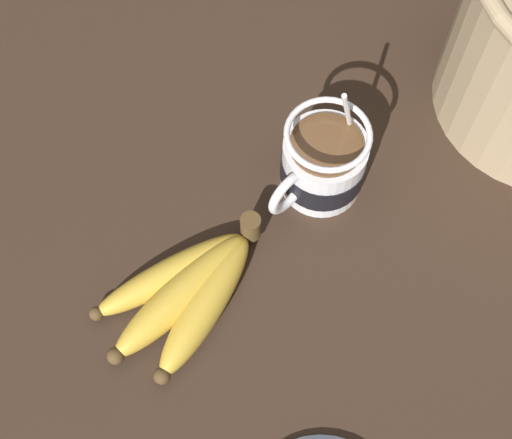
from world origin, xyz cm
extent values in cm
cube|color=#332319|center=(0.00, 0.00, 1.38)|extent=(132.72, 132.72, 2.75)
cylinder|color=silver|center=(-2.81, -2.37, 6.32)|extent=(8.21, 8.21, 7.13)
cylinder|color=black|center=(-2.81, -2.37, 5.94)|extent=(8.41, 8.41, 3.19)
torus|color=silver|center=(2.17, -2.37, 7.31)|extent=(5.28, 0.90, 5.28)
cylinder|color=brown|center=(-2.81, -2.37, 9.99)|extent=(7.01, 7.01, 0.40)
torus|color=silver|center=(-2.81, -2.37, 11.87)|extent=(8.21, 8.21, 0.60)
cylinder|color=silver|center=(-6.03, -2.37, 10.30)|extent=(4.03, 0.50, 12.24)
ellipsoid|color=silver|center=(-4.25, -2.37, 4.25)|extent=(3.00, 2.00, 0.80)
cylinder|color=#4C381E|center=(6.66, -3.07, 5.32)|extent=(2.00, 2.00, 3.00)
ellipsoid|color=gold|center=(15.07, -5.36, 4.26)|extent=(15.69, 6.97, 3.02)
sphere|color=#4C381E|center=(22.52, -7.38, 4.26)|extent=(1.36, 1.36, 1.36)
ellipsoid|color=gold|center=(15.77, -3.05, 4.53)|extent=(16.24, 3.61, 3.56)
sphere|color=#4C381E|center=(23.89, -3.02, 4.53)|extent=(1.60, 1.60, 1.60)
ellipsoid|color=gold|center=(14.91, -0.78, 4.46)|extent=(15.50, 7.35, 3.42)
sphere|color=#4C381E|center=(22.21, 1.25, 4.46)|extent=(1.54, 1.54, 1.54)
camera|label=1|loc=(26.95, 17.50, 67.02)|focal=50.00mm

